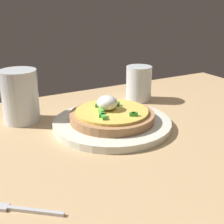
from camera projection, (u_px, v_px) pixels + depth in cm
name	position (u px, v px, depth cm)	size (l,w,h in cm)	color
dining_table	(163.00, 143.00, 66.16)	(97.90, 78.12, 2.99)	tan
plate	(112.00, 124.00, 70.08)	(26.43, 26.43, 1.57)	silver
pizza	(112.00, 115.00, 69.35)	(18.80, 18.80, 5.59)	#AB784D
cup_near	(139.00, 84.00, 86.84)	(7.08, 7.08, 9.59)	silver
cup_far	(20.00, 99.00, 71.74)	(8.39, 8.39, 12.22)	silver
fork	(19.00, 209.00, 42.91)	(9.12, 7.58, 0.50)	#B7B7BC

